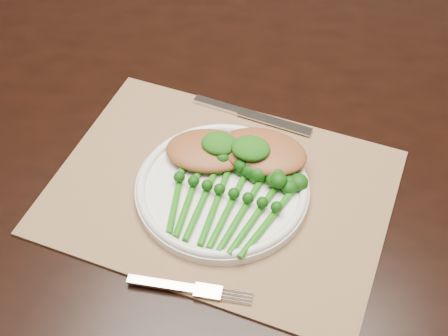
% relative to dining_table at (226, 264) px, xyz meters
% --- Properties ---
extents(dining_table, '(1.71, 1.11, 0.75)m').
position_rel_dining_table_xyz_m(dining_table, '(0.00, 0.00, 0.00)').
color(dining_table, black).
rests_on(dining_table, ground).
extents(placemat, '(0.50, 0.39, 0.00)m').
position_rel_dining_table_xyz_m(placemat, '(0.02, -0.12, 0.37)').
color(placemat, olive).
rests_on(placemat, dining_table).
extents(dinner_plate, '(0.24, 0.24, 0.02)m').
position_rel_dining_table_xyz_m(dinner_plate, '(0.02, -0.12, 0.39)').
color(dinner_plate, white).
rests_on(dinner_plate, placemat).
extents(knife, '(0.19, 0.05, 0.01)m').
position_rel_dining_table_xyz_m(knife, '(0.01, 0.04, 0.38)').
color(knife, silver).
rests_on(knife, placemat).
extents(fork, '(0.16, 0.03, 0.00)m').
position_rel_dining_table_xyz_m(fork, '(0.03, -0.28, 0.38)').
color(fork, silver).
rests_on(fork, placemat).
extents(chicken_fillet_left, '(0.13, 0.10, 0.02)m').
position_rel_dining_table_xyz_m(chicken_fillet_left, '(-0.01, -0.07, 0.40)').
color(chicken_fillet_left, brown).
rests_on(chicken_fillet_left, dinner_plate).
extents(chicken_fillet_right, '(0.13, 0.10, 0.03)m').
position_rel_dining_table_xyz_m(chicken_fillet_right, '(0.07, -0.06, 0.41)').
color(chicken_fillet_right, brown).
rests_on(chicken_fillet_right, dinner_plate).
extents(pesto_dollop_left, '(0.05, 0.04, 0.02)m').
position_rel_dining_table_xyz_m(pesto_dollop_left, '(0.01, -0.07, 0.42)').
color(pesto_dollop_left, '#0F4309').
rests_on(pesto_dollop_left, chicken_fillet_left).
extents(pesto_dollop_right, '(0.05, 0.05, 0.02)m').
position_rel_dining_table_xyz_m(pesto_dollop_right, '(0.05, -0.07, 0.42)').
color(pesto_dollop_right, '#0F4309').
rests_on(pesto_dollop_right, chicken_fillet_right).
extents(broccolini_bundle, '(0.17, 0.19, 0.04)m').
position_rel_dining_table_xyz_m(broccolini_bundle, '(0.03, -0.16, 0.40)').
color(broccolini_bundle, '#1A6C0E').
rests_on(broccolini_bundle, dinner_plate).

